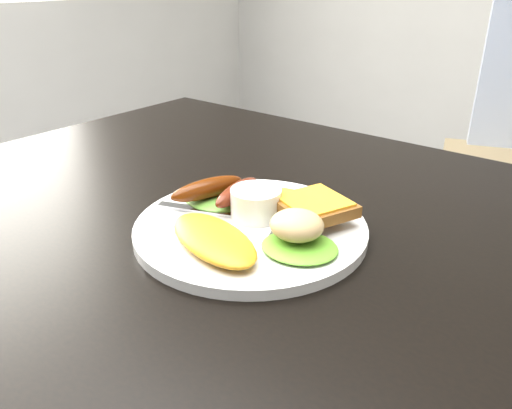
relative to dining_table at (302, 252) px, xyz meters
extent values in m
cube|color=black|center=(0.00, 0.00, 0.00)|extent=(1.20, 0.80, 0.04)
cylinder|color=white|center=(-0.05, -0.03, 0.03)|extent=(0.26, 0.26, 0.01)
ellipsoid|color=#4B8321|center=(-0.13, 0.00, 0.04)|extent=(0.12, 0.12, 0.01)
ellipsoid|color=#459E22|center=(0.02, -0.04, 0.04)|extent=(0.10, 0.09, 0.01)
ellipsoid|color=yellow|center=(-0.05, -0.09, 0.04)|extent=(0.15, 0.10, 0.02)
ellipsoid|color=#5B2F0B|center=(-0.13, -0.02, 0.05)|extent=(0.05, 0.10, 0.02)
ellipsoid|color=#5F2610|center=(-0.09, -0.01, 0.05)|extent=(0.04, 0.09, 0.02)
cylinder|color=white|center=(-0.06, -0.01, 0.05)|extent=(0.07, 0.07, 0.03)
cube|color=olive|center=(-0.03, 0.03, 0.04)|extent=(0.08, 0.08, 0.01)
cube|color=brown|center=(0.00, 0.02, 0.05)|extent=(0.10, 0.10, 0.01)
ellipsoid|color=beige|center=(0.02, -0.04, 0.06)|extent=(0.07, 0.07, 0.03)
cube|color=#ADAFB7|center=(-0.10, -0.03, 0.03)|extent=(0.15, 0.07, 0.00)
camera|label=1|loc=(0.27, -0.42, 0.29)|focal=35.00mm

